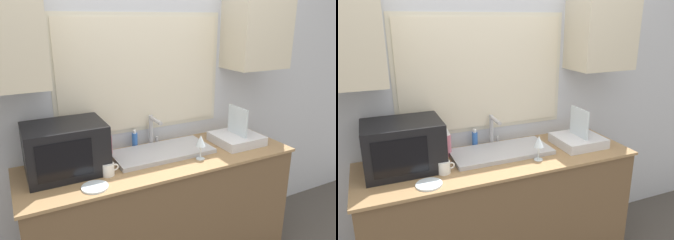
% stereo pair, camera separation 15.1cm
% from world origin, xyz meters
% --- Properties ---
extents(countertop, '(1.93, 0.63, 0.92)m').
position_xyz_m(countertop, '(0.00, 0.30, 0.46)').
color(countertop, brown).
rests_on(countertop, ground_plane).
extents(wall_back, '(6.00, 0.38, 2.60)m').
position_xyz_m(wall_back, '(0.00, 0.60, 1.38)').
color(wall_back, silver).
rests_on(wall_back, ground_plane).
extents(sink_basin, '(0.71, 0.33, 0.03)m').
position_xyz_m(sink_basin, '(0.04, 0.36, 0.94)').
color(sink_basin, '#B2B2B7').
rests_on(sink_basin, countertop).
extents(faucet, '(0.08, 0.19, 0.24)m').
position_xyz_m(faucet, '(0.04, 0.53, 1.07)').
color(faucet, '#B7B7BC').
rests_on(faucet, countertop).
extents(microwave, '(0.49, 0.37, 0.32)m').
position_xyz_m(microwave, '(-0.63, 0.38, 1.08)').
color(microwave, black).
rests_on(microwave, countertop).
extents(dish_rack, '(0.34, 0.33, 0.29)m').
position_xyz_m(dish_rack, '(0.65, 0.29, 0.97)').
color(dish_rack, silver).
rests_on(dish_rack, countertop).
extents(spray_bottle, '(0.06, 0.06, 0.21)m').
position_xyz_m(spray_bottle, '(-0.33, 0.48, 1.02)').
color(spray_bottle, '#D8728C').
rests_on(spray_bottle, countertop).
extents(soap_bottle, '(0.04, 0.04, 0.14)m').
position_xyz_m(soap_bottle, '(-0.10, 0.55, 0.98)').
color(soap_bottle, blue).
rests_on(soap_bottle, countertop).
extents(mug_near_sink, '(0.11, 0.08, 0.08)m').
position_xyz_m(mug_near_sink, '(-0.41, 0.21, 0.96)').
color(mug_near_sink, white).
rests_on(mug_near_sink, countertop).
extents(wine_glass, '(0.07, 0.07, 0.18)m').
position_xyz_m(wine_glass, '(0.23, 0.16, 1.05)').
color(wine_glass, silver).
rests_on(wine_glass, countertop).
extents(small_plate, '(0.16, 0.16, 0.01)m').
position_xyz_m(small_plate, '(-0.53, 0.09, 0.93)').
color(small_plate, silver).
rests_on(small_plate, countertop).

